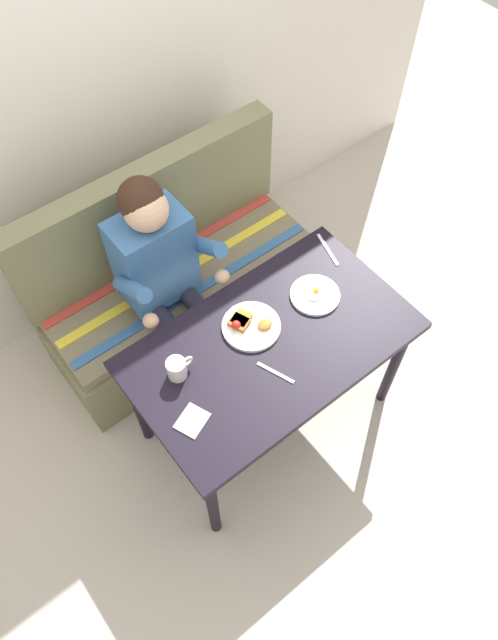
{
  "coord_description": "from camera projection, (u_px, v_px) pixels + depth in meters",
  "views": [
    {
      "loc": [
        -0.86,
        -0.95,
        2.85
      ],
      "look_at": [
        0.0,
        0.15,
        0.72
      ],
      "focal_mm": 33.39,
      "sensor_mm": 36.0,
      "label": 1
    }
  ],
  "objects": [
    {
      "name": "coffee_mug",
      "position": [
        177.0,
        368.0,
        2.35
      ],
      "size": [
        0.12,
        0.08,
        0.09
      ],
      "color": "white",
      "rests_on": "table"
    },
    {
      "name": "couch",
      "position": [
        177.0,
        284.0,
        3.13
      ],
      "size": [
        1.44,
        0.56,
        1.0
      ],
      "color": "#706F4E",
      "rests_on": "ground"
    },
    {
      "name": "table",
      "position": [
        271.0,
        352.0,
        2.54
      ],
      "size": [
        1.2,
        0.7,
        0.73
      ],
      "color": "black",
      "rests_on": "ground"
    },
    {
      "name": "plate_eggs",
      "position": [
        315.0,
        295.0,
        2.59
      ],
      "size": [
        0.22,
        0.22,
        0.04
      ],
      "color": "white",
      "rests_on": "table"
    },
    {
      "name": "knife",
      "position": [
        328.0,
        249.0,
        2.74
      ],
      "size": [
        0.07,
        0.2,
        0.0
      ],
      "primitive_type": "cube",
      "rotation": [
        0.0,
        0.0,
        -0.27
      ],
      "color": "silver",
      "rests_on": "table"
    },
    {
      "name": "back_wall",
      "position": [
        87.0,
        74.0,
        2.54
      ],
      "size": [
        4.4,
        0.1,
        2.6
      ],
      "primitive_type": "cube",
      "color": "silver",
      "rests_on": "ground"
    },
    {
      "name": "napkin",
      "position": [
        192.0,
        421.0,
        2.27
      ],
      "size": [
        0.15,
        0.14,
        0.01
      ],
      "primitive_type": "cube",
      "rotation": [
        0.0,
        0.0,
        0.38
      ],
      "color": "silver",
      "rests_on": "table"
    },
    {
      "name": "ground_plane",
      "position": [
        267.0,
        415.0,
        3.08
      ],
      "size": [
        8.0,
        8.0,
        0.0
      ],
      "primitive_type": "plane",
      "color": "#BFB5A7"
    },
    {
      "name": "person",
      "position": [
        163.0,
        270.0,
        2.67
      ],
      "size": [
        0.45,
        0.61,
        1.21
      ],
      "color": "#37649B",
      "rests_on": "ground"
    },
    {
      "name": "fork",
      "position": [
        276.0,
        373.0,
        2.39
      ],
      "size": [
        0.07,
        0.16,
        0.0
      ],
      "primitive_type": "cube",
      "rotation": [
        0.0,
        0.0,
        0.36
      ],
      "color": "silver",
      "rests_on": "table"
    },
    {
      "name": "plate_breakfast",
      "position": [
        249.0,
        325.0,
        2.5
      ],
      "size": [
        0.25,
        0.25,
        0.05
      ],
      "color": "white",
      "rests_on": "table"
    }
  ]
}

